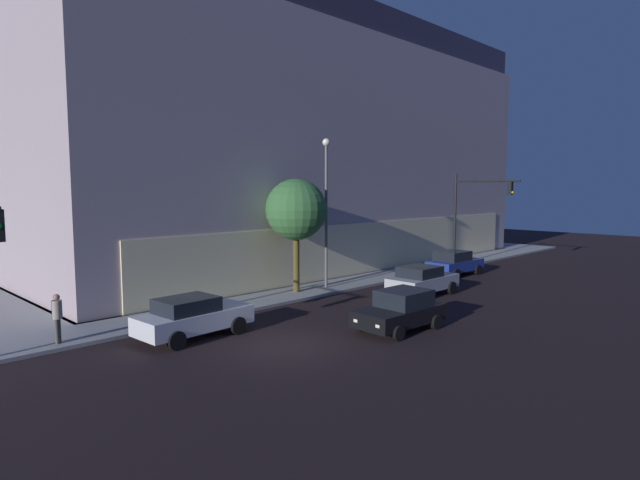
% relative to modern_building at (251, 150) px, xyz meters
% --- Properties ---
extents(ground_plane, '(120.00, 120.00, 0.00)m').
position_rel_modern_building_xyz_m(ground_plane, '(-15.44, -21.67, -9.11)').
color(ground_plane, black).
extents(sidewalk_corner, '(80.00, 60.00, 0.15)m').
position_rel_modern_building_xyz_m(sidewalk_corner, '(-15.44, 13.43, -9.03)').
color(sidewalk_corner, gray).
rests_on(sidewalk_corner, ground).
extents(modern_building, '(40.02, 27.42, 18.35)m').
position_rel_modern_building_xyz_m(modern_building, '(0.00, 0.00, 0.00)').
color(modern_building, '#4C4C51').
rests_on(modern_building, ground).
extents(traffic_light_far_corner, '(0.32, 4.95, 6.80)m').
position_rel_modern_building_xyz_m(traffic_light_far_corner, '(6.60, -17.41, -4.47)').
color(traffic_light_far_corner, black).
rests_on(traffic_light_far_corner, sidewalk_corner).
extents(street_lamp_sidewalk, '(0.44, 0.44, 8.53)m').
position_rel_modern_building_xyz_m(street_lamp_sidewalk, '(-6.54, -15.35, -3.66)').
color(street_lamp_sidewalk, '#5D5D5D').
rests_on(street_lamp_sidewalk, sidewalk_corner).
extents(sidewalk_tree, '(3.37, 3.37, 6.26)m').
position_rel_modern_building_xyz_m(sidewalk_tree, '(-8.57, -15.03, -4.42)').
color(sidewalk_tree, brown).
rests_on(sidewalk_tree, sidewalk_corner).
extents(pedestrian_waiting, '(0.36, 0.36, 1.85)m').
position_rel_modern_building_xyz_m(pedestrian_waiting, '(-21.40, -15.93, -7.85)').
color(pedestrian_waiting, '#4C473D').
rests_on(pedestrian_waiting, sidewalk_corner).
extents(car_white, '(4.67, 2.28, 1.65)m').
position_rel_modern_building_xyz_m(car_white, '(-17.21, -18.40, -8.26)').
color(car_white, silver).
rests_on(car_white, ground).
extents(car_black, '(4.12, 2.27, 1.66)m').
position_rel_modern_building_xyz_m(car_black, '(-10.46, -23.50, -8.28)').
color(car_black, black).
rests_on(car_black, ground).
extents(car_silver, '(4.37, 2.22, 1.63)m').
position_rel_modern_building_xyz_m(car_silver, '(-3.86, -20.12, -8.26)').
color(car_silver, '#B7BABF').
rests_on(car_silver, ground).
extents(car_blue, '(4.36, 2.27, 1.67)m').
position_rel_modern_building_xyz_m(car_blue, '(3.31, -17.88, -8.25)').
color(car_blue, navy).
rests_on(car_blue, ground).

